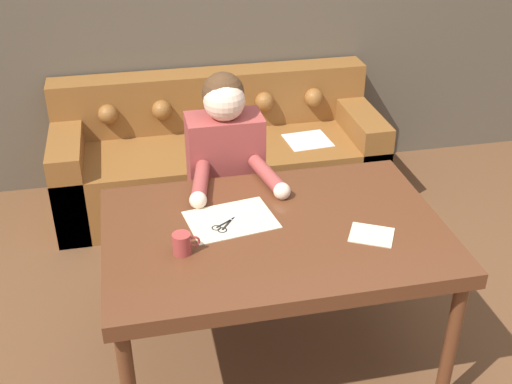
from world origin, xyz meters
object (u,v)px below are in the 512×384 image
dining_table (274,241)px  scissors (227,223)px  couch (218,157)px  person (226,185)px  mug (182,243)px

dining_table → scissors: 0.22m
couch → person: size_ratio=1.72×
dining_table → person: (-0.10, 0.66, -0.07)m
couch → scissors: bearing=-97.1°
couch → person: bearing=-95.9°
scissors → mug: (-0.21, -0.17, 0.04)m
dining_table → person: bearing=98.8°
dining_table → scissors: size_ratio=6.91×
dining_table → mug: size_ratio=12.93×
mug → person: bearing=68.1°
couch → person: 1.02m
dining_table → couch: (-0.00, 1.62, -0.40)m
dining_table → scissors: scissors is taller
mug → scissors: bearing=39.2°
person → scissors: (-0.09, -0.59, 0.15)m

